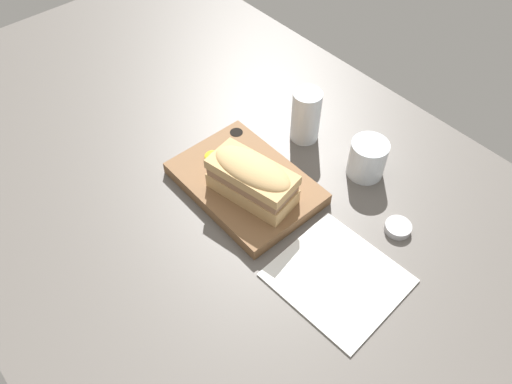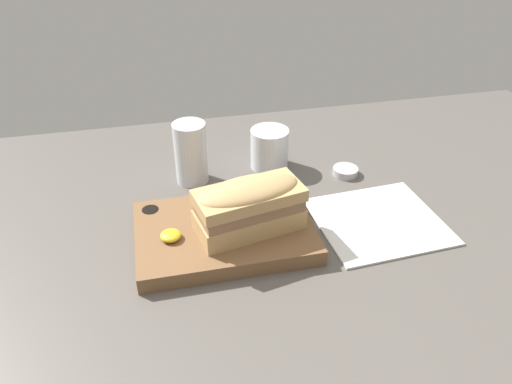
{
  "view_description": "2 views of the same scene",
  "coord_description": "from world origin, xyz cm",
  "px_view_note": "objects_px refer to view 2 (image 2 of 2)",
  "views": [
    {
      "loc": [
        53.62,
        -39.49,
        80.5
      ],
      "look_at": [
        8.44,
        -0.13,
        9.23
      ],
      "focal_mm": 35.0,
      "sensor_mm": 36.0,
      "label": 1
    },
    {
      "loc": [
        -7.89,
        -62.38,
        54.94
      ],
      "look_at": [
        6.94,
        2.86,
        10.77
      ],
      "focal_mm": 35.0,
      "sensor_mm": 36.0,
      "label": 2
    }
  ],
  "objects_px": {
    "serving_board": "(224,232)",
    "wine_glass": "(269,150)",
    "napkin": "(378,221)",
    "water_glass": "(191,157)",
    "sandwich": "(249,204)",
    "condiment_dish": "(345,171)"
  },
  "relations": [
    {
      "from": "water_glass",
      "to": "serving_board",
      "type": "bearing_deg",
      "value": -81.73
    },
    {
      "from": "wine_glass",
      "to": "napkin",
      "type": "height_order",
      "value": "wine_glass"
    },
    {
      "from": "condiment_dish",
      "to": "water_glass",
      "type": "bearing_deg",
      "value": 171.15
    },
    {
      "from": "wine_glass",
      "to": "napkin",
      "type": "bearing_deg",
      "value": -58.94
    },
    {
      "from": "sandwich",
      "to": "water_glass",
      "type": "bearing_deg",
      "value": 107.97
    },
    {
      "from": "condiment_dish",
      "to": "wine_glass",
      "type": "bearing_deg",
      "value": 154.66
    },
    {
      "from": "condiment_dish",
      "to": "serving_board",
      "type": "bearing_deg",
      "value": -151.28
    },
    {
      "from": "napkin",
      "to": "condiment_dish",
      "type": "height_order",
      "value": "condiment_dish"
    },
    {
      "from": "serving_board",
      "to": "sandwich",
      "type": "height_order",
      "value": "sandwich"
    },
    {
      "from": "serving_board",
      "to": "wine_glass",
      "type": "distance_m",
      "value": 0.26
    },
    {
      "from": "serving_board",
      "to": "napkin",
      "type": "relative_size",
      "value": 1.29
    },
    {
      "from": "wine_glass",
      "to": "condiment_dish",
      "type": "xyz_separation_m",
      "value": [
        0.14,
        -0.07,
        -0.03
      ]
    },
    {
      "from": "serving_board",
      "to": "condiment_dish",
      "type": "distance_m",
      "value": 0.31
    },
    {
      "from": "sandwich",
      "to": "napkin",
      "type": "bearing_deg",
      "value": 0.4
    },
    {
      "from": "serving_board",
      "to": "wine_glass",
      "type": "height_order",
      "value": "wine_glass"
    },
    {
      "from": "water_glass",
      "to": "condiment_dish",
      "type": "height_order",
      "value": "water_glass"
    },
    {
      "from": "napkin",
      "to": "condiment_dish",
      "type": "bearing_deg",
      "value": 89.19
    },
    {
      "from": "serving_board",
      "to": "water_glass",
      "type": "relative_size",
      "value": 2.36
    },
    {
      "from": "sandwich",
      "to": "water_glass",
      "type": "xyz_separation_m",
      "value": [
        -0.07,
        0.21,
        -0.02
      ]
    },
    {
      "from": "water_glass",
      "to": "napkin",
      "type": "height_order",
      "value": "water_glass"
    },
    {
      "from": "wine_glass",
      "to": "sandwich",
      "type": "bearing_deg",
      "value": -111.6
    },
    {
      "from": "serving_board",
      "to": "napkin",
      "type": "distance_m",
      "value": 0.27
    }
  ]
}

